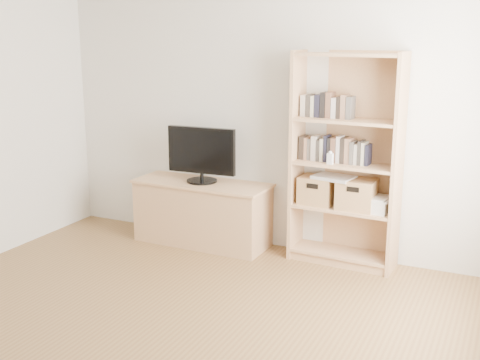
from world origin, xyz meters
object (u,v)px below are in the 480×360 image
Objects in this scene: bookshelf at (346,161)px; baby_monitor at (330,159)px; tv_stand at (202,214)px; basket_right at (357,194)px; laptop at (334,177)px; television at (202,154)px; basket_left at (317,190)px.

bookshelf reaches higher than baby_monitor.
tv_stand is 13.56× the size of baby_monitor.
laptop is at bearing -179.89° from basket_right.
bookshelf is 0.15m from baby_monitor.
tv_stand is 1.89× the size of television.
tv_stand is at bearing -166.02° from laptop.
baby_monitor is at bearing -3.64° from television.
bookshelf reaches higher than basket_right.
basket_left is (-0.14, 0.11, -0.33)m from baby_monitor.
laptop is at bearing -171.93° from bookshelf.
bookshelf is 2.73× the size of television.
television is at bearing -170.43° from baby_monitor.
baby_monitor reaches higher than basket_right.
basket_right is at bearing -0.12° from television.
laptop is (1.32, 0.07, 0.50)m from tv_stand.
baby_monitor is at bearing 0.16° from tv_stand.
tv_stand is 3.77× the size of laptop.
basket_left is (-0.26, 0.01, -0.30)m from bookshelf.
basket_right is at bearing -2.60° from bookshelf.
laptop is at bearing 4.18° from tv_stand.
television is 2.14× the size of basket_right.
television is at bearing -173.11° from basket_left.
baby_monitor is 0.32× the size of basket_left.
television is at bearing -173.99° from bookshelf.
television is 1.31m from baby_monitor.
basket_left is at bearing -178.81° from bookshelf.
baby_monitor is at bearing -87.26° from laptop.
tv_stand is 0.61m from television.
television is 1.19m from basket_left.
laptop is (-0.22, 0.00, 0.13)m from basket_right.
tv_stand is at bearing -173.11° from basket_left.
television reaches higher than baby_monitor.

